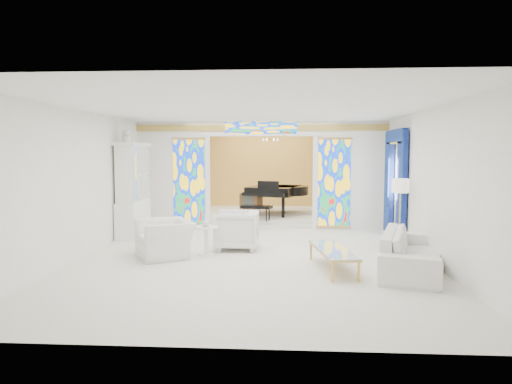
# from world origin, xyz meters

# --- Properties ---
(floor) EXTENTS (12.00, 12.00, 0.00)m
(floor) POSITION_xyz_m (0.00, 0.00, 0.00)
(floor) COLOR white
(floor) RESTS_ON ground
(ceiling) EXTENTS (7.00, 12.00, 0.02)m
(ceiling) POSITION_xyz_m (0.00, 0.00, 3.00)
(ceiling) COLOR white
(ceiling) RESTS_ON wall_back
(wall_back) EXTENTS (7.00, 0.02, 3.00)m
(wall_back) POSITION_xyz_m (0.00, 6.00, 1.50)
(wall_back) COLOR white
(wall_back) RESTS_ON floor
(wall_front) EXTENTS (7.00, 0.02, 3.00)m
(wall_front) POSITION_xyz_m (0.00, -6.00, 1.50)
(wall_front) COLOR white
(wall_front) RESTS_ON floor
(wall_left) EXTENTS (0.02, 12.00, 3.00)m
(wall_left) POSITION_xyz_m (-3.50, 0.00, 1.50)
(wall_left) COLOR white
(wall_left) RESTS_ON floor
(wall_right) EXTENTS (0.02, 12.00, 3.00)m
(wall_right) POSITION_xyz_m (3.50, 0.00, 1.50)
(wall_right) COLOR white
(wall_right) RESTS_ON floor
(partition_wall) EXTENTS (7.00, 0.22, 3.00)m
(partition_wall) POSITION_xyz_m (0.00, 2.00, 1.65)
(partition_wall) COLOR white
(partition_wall) RESTS_ON floor
(stained_glass_left) EXTENTS (0.90, 0.04, 2.40)m
(stained_glass_left) POSITION_xyz_m (-2.03, 1.89, 1.30)
(stained_glass_left) COLOR gold
(stained_glass_left) RESTS_ON partition_wall
(stained_glass_right) EXTENTS (0.90, 0.04, 2.40)m
(stained_glass_right) POSITION_xyz_m (2.03, 1.89, 1.30)
(stained_glass_right) COLOR gold
(stained_glass_right) RESTS_ON partition_wall
(stained_glass_transom) EXTENTS (2.00, 0.04, 0.34)m
(stained_glass_transom) POSITION_xyz_m (0.00, 1.89, 2.82)
(stained_glass_transom) COLOR gold
(stained_glass_transom) RESTS_ON partition_wall
(alcove_platform) EXTENTS (6.80, 3.80, 0.18)m
(alcove_platform) POSITION_xyz_m (0.00, 4.10, 0.09)
(alcove_platform) COLOR white
(alcove_platform) RESTS_ON floor
(gold_curtain_back) EXTENTS (6.70, 0.10, 2.90)m
(gold_curtain_back) POSITION_xyz_m (0.00, 5.88, 1.50)
(gold_curtain_back) COLOR gold
(gold_curtain_back) RESTS_ON wall_back
(chandelier) EXTENTS (0.48, 0.48, 0.30)m
(chandelier) POSITION_xyz_m (0.20, 4.00, 2.55)
(chandelier) COLOR gold
(chandelier) RESTS_ON ceiling
(blue_drapes) EXTENTS (0.14, 1.85, 2.65)m
(blue_drapes) POSITION_xyz_m (3.40, 0.70, 1.58)
(blue_drapes) COLOR navy
(blue_drapes) RESTS_ON wall_right
(china_cabinet) EXTENTS (0.56, 1.46, 2.72)m
(china_cabinet) POSITION_xyz_m (-3.22, 0.60, 1.17)
(china_cabinet) COLOR white
(china_cabinet) RESTS_ON floor
(armchair_left) EXTENTS (1.45, 1.50, 0.75)m
(armchair_left) POSITION_xyz_m (-1.80, -1.68, 0.38)
(armchair_left) COLOR white
(armchair_left) RESTS_ON floor
(armchair_right) EXTENTS (0.95, 0.93, 0.86)m
(armchair_right) POSITION_xyz_m (-0.40, -0.87, 0.43)
(armchair_right) COLOR white
(armchair_right) RESTS_ON floor
(sofa) EXTENTS (1.66, 2.68, 0.73)m
(sofa) POSITION_xyz_m (2.95, -2.54, 0.37)
(sofa) COLOR white
(sofa) RESTS_ON floor
(side_table) EXTENTS (0.59, 0.59, 0.61)m
(side_table) POSITION_xyz_m (-0.98, -1.49, 0.40)
(side_table) COLOR white
(side_table) RESTS_ON floor
(vase) EXTENTS (0.22, 0.22, 0.18)m
(vase) POSITION_xyz_m (-0.98, -1.49, 0.70)
(vase) COLOR silver
(vase) RESTS_ON side_table
(coffee_table) EXTENTS (0.81, 1.80, 0.39)m
(coffee_table) POSITION_xyz_m (1.54, -2.53, 0.36)
(coffee_table) COLOR silver
(coffee_table) RESTS_ON floor
(floor_lamp) EXTENTS (0.50, 0.50, 1.57)m
(floor_lamp) POSITION_xyz_m (3.20, -0.63, 1.34)
(floor_lamp) COLOR gold
(floor_lamp) RESTS_ON floor
(grand_piano) EXTENTS (2.25, 2.83, 1.09)m
(grand_piano) POSITION_xyz_m (0.49, 3.70, 0.91)
(grand_piano) COLOR black
(grand_piano) RESTS_ON alcove_platform
(tv_console) EXTENTS (0.72, 0.62, 0.70)m
(tv_console) POSITION_xyz_m (-0.37, 3.21, 0.64)
(tv_console) COLOR brown
(tv_console) RESTS_ON alcove_platform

